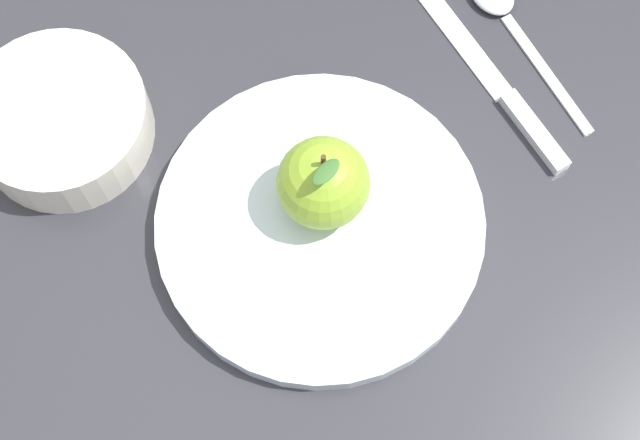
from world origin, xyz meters
TOP-DOWN VIEW (x-y plane):
  - ground_plane at (0.00, 0.00)m, footprint 2.40×2.40m
  - dinner_plate at (0.03, -0.04)m, footprint 0.25×0.25m
  - apple at (0.02, -0.03)m, footprint 0.07×0.07m
  - side_bowl at (-0.08, -0.22)m, footprint 0.14×0.14m
  - knife at (-0.06, 0.13)m, footprint 0.20×0.09m
  - spoon at (-0.13, 0.15)m, footprint 0.17×0.08m

SIDE VIEW (x-z plane):
  - ground_plane at x=0.00m, z-range 0.00..0.00m
  - knife at x=-0.06m, z-range 0.00..0.01m
  - spoon at x=-0.13m, z-range 0.00..0.01m
  - dinner_plate at x=0.03m, z-range 0.00..0.02m
  - side_bowl at x=-0.08m, z-range 0.00..0.05m
  - apple at x=0.02m, z-range 0.01..0.09m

